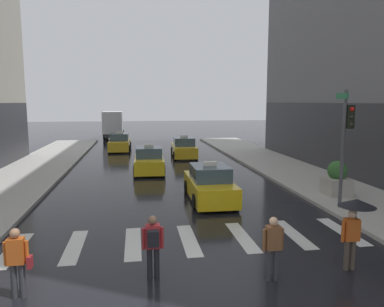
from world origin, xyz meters
The scene contains 13 objects.
ground_plane centered at (0.00, 0.00, 0.00)m, with size 160.00×160.00×0.00m, color black.
crosswalk_markings centered at (0.00, 3.00, 0.00)m, with size 11.30×2.80×0.01m.
traffic_light_pole centered at (6.72, 5.26, 3.26)m, with size 0.44×0.84×4.80m.
taxi_lead centered at (1.64, 7.71, 0.72)m, with size 1.95×4.55×1.80m.
taxi_second centered at (-0.83, 15.08, 0.72)m, with size 2.03×4.59×1.80m.
taxi_third centered at (2.22, 21.10, 0.72)m, with size 2.05×4.60×1.80m.
taxi_fourth centered at (-3.10, 25.88, 0.72)m, with size 2.04×4.59×1.80m.
box_truck centered at (-4.29, 37.28, 1.85)m, with size 2.32×7.55×3.35m.
pedestrian_with_umbrella centered at (4.01, 0.22, 1.52)m, with size 0.96×0.96×1.94m.
pedestrian_with_backpack centered at (-1.27, 0.49, 0.97)m, with size 0.55×0.43×1.65m.
pedestrian_with_handbag centered at (-4.36, 0.07, 0.93)m, with size 0.60×0.24×1.65m.
pedestrian_plain_coat centered at (1.68, -0.03, 0.94)m, with size 0.55×0.24×1.65m.
planter_near_corner centered at (7.61, 7.24, 0.87)m, with size 1.10×1.10×1.60m.
Camera 1 is at (-1.65, -8.35, 4.45)m, focal length 34.37 mm.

